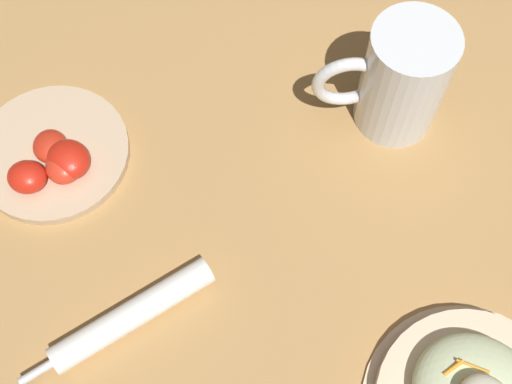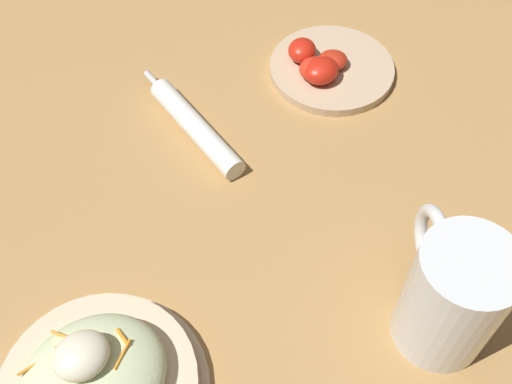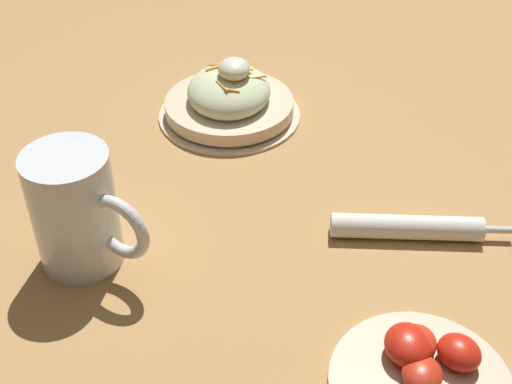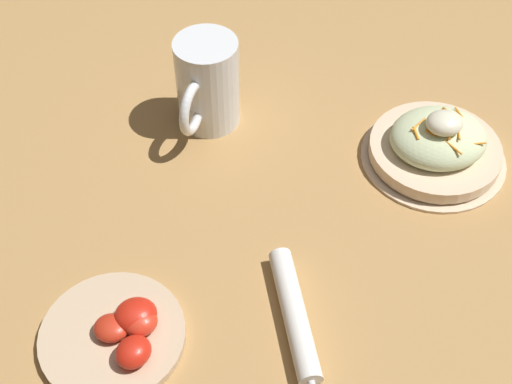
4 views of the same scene
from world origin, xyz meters
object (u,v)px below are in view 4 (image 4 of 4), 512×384
(salad_plate, at_px, (436,145))
(napkin_roll, at_px, (295,315))
(tomato_plate, at_px, (119,333))
(beer_mug, at_px, (207,87))

(salad_plate, bearing_deg, napkin_roll, 42.58)
(napkin_roll, distance_m, tomato_plate, 0.21)
(napkin_roll, xyz_separation_m, tomato_plate, (0.21, -0.01, -0.00))
(salad_plate, height_order, beer_mug, beer_mug)
(beer_mug, xyz_separation_m, napkin_roll, (-0.06, 0.37, -0.05))
(beer_mug, bearing_deg, salad_plate, 156.15)
(salad_plate, distance_m, tomato_plate, 0.52)
(beer_mug, distance_m, napkin_roll, 0.38)
(beer_mug, xyz_separation_m, tomato_plate, (0.15, 0.36, -0.05))
(salad_plate, bearing_deg, tomato_plate, 25.71)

